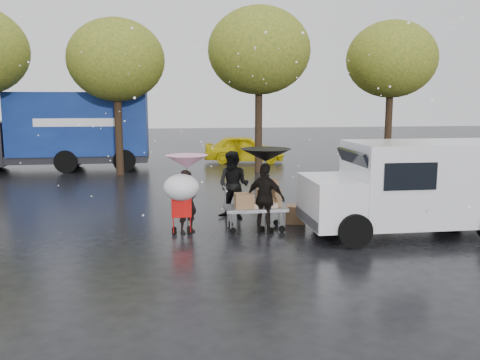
{
  "coord_description": "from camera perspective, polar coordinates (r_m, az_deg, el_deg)",
  "views": [
    {
      "loc": [
        -1.46,
        -11.99,
        3.19
      ],
      "look_at": [
        0.39,
        1.0,
        1.1
      ],
      "focal_mm": 38.0,
      "sensor_mm": 36.0,
      "label": 1
    }
  ],
  "objects": [
    {
      "name": "yellow_taxi",
      "position": [
        25.84,
        0.5,
        3.52
      ],
      "size": [
        4.28,
        2.27,
        1.39
      ],
      "primitive_type": "imported",
      "rotation": [
        0.0,
        0.0,
        1.41
      ],
      "color": "yellow",
      "rests_on": "ground"
    },
    {
      "name": "white_van",
      "position": [
        12.73,
        18.97,
        -0.62
      ],
      "size": [
        4.91,
        2.18,
        2.2
      ],
      "color": "white",
      "rests_on": "ground"
    },
    {
      "name": "shopping_cart",
      "position": [
        12.01,
        -6.61,
        -1.21
      ],
      "size": [
        0.84,
        0.84,
        1.46
      ],
      "color": "#BD0C0A",
      "rests_on": "ground"
    },
    {
      "name": "person_pink",
      "position": [
        12.27,
        -5.91,
        -2.41
      ],
      "size": [
        0.66,
        0.61,
        1.52
      ],
      "primitive_type": "imported",
      "rotation": [
        0.0,
        0.0,
        0.59
      ],
      "color": "black",
      "rests_on": "ground"
    },
    {
      "name": "blue_truck",
      "position": [
        24.5,
        -19.38,
        5.2
      ],
      "size": [
        8.3,
        2.6,
        3.5
      ],
      "color": "navy",
      "rests_on": "ground"
    },
    {
      "name": "ground",
      "position": [
        12.49,
        -1.15,
        -5.75
      ],
      "size": [
        90.0,
        90.0,
        0.0
      ],
      "primitive_type": "plane",
      "color": "black",
      "rests_on": "ground"
    },
    {
      "name": "tree_row",
      "position": [
        22.08,
        -5.68,
        13.78
      ],
      "size": [
        21.6,
        4.4,
        7.12
      ],
      "color": "black",
      "rests_on": "ground"
    },
    {
      "name": "person_middle",
      "position": [
        13.61,
        -0.72,
        -0.58
      ],
      "size": [
        1.12,
        1.05,
        1.83
      ],
      "primitive_type": "imported",
      "rotation": [
        0.0,
        0.0,
        -0.53
      ],
      "color": "black",
      "rests_on": "ground"
    },
    {
      "name": "umbrella_pink",
      "position": [
        12.12,
        -5.99,
        2.07
      ],
      "size": [
        1.01,
        1.01,
        1.88
      ],
      "color": "#4C4C4C",
      "rests_on": "ground"
    },
    {
      "name": "vendor_cart",
      "position": [
        12.45,
        2.14,
        -2.37
      ],
      "size": [
        1.52,
        0.8,
        1.27
      ],
      "color": "slate",
      "rests_on": "ground"
    },
    {
      "name": "box_ground_far",
      "position": [
        14.31,
        9.99,
        -3.22
      ],
      "size": [
        0.57,
        0.52,
        0.36
      ],
      "primitive_type": "cube",
      "rotation": [
        0.0,
        0.0,
        0.41
      ],
      "color": "brown",
      "rests_on": "ground"
    },
    {
      "name": "umbrella_black",
      "position": [
        12.02,
        2.91,
        2.81
      ],
      "size": [
        1.21,
        1.21,
        2.04
      ],
      "color": "#4C4C4C",
      "rests_on": "ground"
    },
    {
      "name": "person_black",
      "position": [
        12.17,
        2.87,
        -2.07
      ],
      "size": [
        1.04,
        0.91,
        1.69
      ],
      "primitive_type": "imported",
      "rotation": [
        0.0,
        0.0,
        2.51
      ],
      "color": "black",
      "rests_on": "ground"
    },
    {
      "name": "box_ground_near",
      "position": [
        13.3,
        6.27,
        -3.85
      ],
      "size": [
        0.61,
        0.54,
        0.46
      ],
      "primitive_type": "cube",
      "rotation": [
        0.0,
        0.0,
        -0.27
      ],
      "color": "brown",
      "rests_on": "ground"
    }
  ]
}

